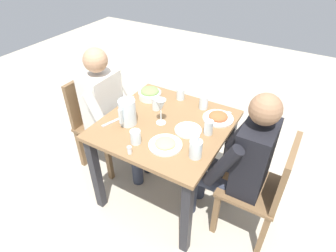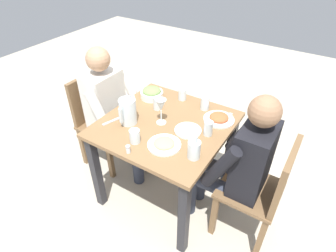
{
  "view_description": "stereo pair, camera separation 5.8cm",
  "coord_description": "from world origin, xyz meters",
  "px_view_note": "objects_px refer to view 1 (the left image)",
  "views": [
    {
      "loc": [
        1.4,
        0.84,
        1.92
      ],
      "look_at": [
        0.04,
        0.04,
        0.75
      ],
      "focal_mm": 29.85,
      "sensor_mm": 36.0,
      "label": 1
    },
    {
      "loc": [
        1.37,
        0.89,
        1.92
      ],
      "look_at": [
        0.04,
        0.04,
        0.75
      ],
      "focal_mm": 29.85,
      "sensor_mm": 36.0,
      "label": 2
    }
  ],
  "objects_px": {
    "salad_bowl": "(150,93)",
    "oil_carafe": "(196,150)",
    "water_glass_center": "(136,137)",
    "water_glass_by_pitcher": "(204,102)",
    "plate_rice_curry": "(218,117)",
    "salt_shaker": "(130,150)",
    "water_glass_far_right": "(181,94)",
    "chair_far": "(265,186)",
    "plate_fries": "(165,144)",
    "diner_far": "(239,160)",
    "plate_yoghurt": "(188,129)",
    "water_glass_near_right": "(156,103)",
    "water_glass_near_left": "(209,127)",
    "diner_near": "(111,111)",
    "dining_table": "(165,137)",
    "chair_near": "(96,118)",
    "water_pitcher": "(127,112)",
    "wine_glass": "(161,106)"
  },
  "relations": [
    {
      "from": "salad_bowl",
      "to": "oil_carafe",
      "type": "relative_size",
      "value": 1.12
    },
    {
      "from": "salad_bowl",
      "to": "oil_carafe",
      "type": "bearing_deg",
      "value": 54.39
    },
    {
      "from": "water_glass_center",
      "to": "water_glass_by_pitcher",
      "type": "bearing_deg",
      "value": 161.05
    },
    {
      "from": "plate_rice_curry",
      "to": "salt_shaker",
      "type": "relative_size",
      "value": 4.17
    },
    {
      "from": "plate_rice_curry",
      "to": "water_glass_far_right",
      "type": "relative_size",
      "value": 2.41
    },
    {
      "from": "chair_far",
      "to": "water_glass_center",
      "type": "height_order",
      "value": "chair_far"
    },
    {
      "from": "plate_fries",
      "to": "salt_shaker",
      "type": "height_order",
      "value": "salt_shaker"
    },
    {
      "from": "diner_far",
      "to": "plate_yoghurt",
      "type": "distance_m",
      "value": 0.4
    },
    {
      "from": "oil_carafe",
      "to": "water_glass_near_right",
      "type": "bearing_deg",
      "value": -123.96
    },
    {
      "from": "chair_far",
      "to": "salt_shaker",
      "type": "bearing_deg",
      "value": -62.61
    },
    {
      "from": "water_glass_near_left",
      "to": "oil_carafe",
      "type": "height_order",
      "value": "oil_carafe"
    },
    {
      "from": "plate_fries",
      "to": "water_glass_near_left",
      "type": "relative_size",
      "value": 2.1
    },
    {
      "from": "water_glass_far_right",
      "to": "water_glass_near_right",
      "type": "xyz_separation_m",
      "value": [
        0.23,
        -0.09,
        0.0
      ]
    },
    {
      "from": "water_glass_by_pitcher",
      "to": "plate_fries",
      "type": "bearing_deg",
      "value": -2.6
    },
    {
      "from": "water_glass_far_right",
      "to": "water_glass_near_left",
      "type": "relative_size",
      "value": 0.89
    },
    {
      "from": "chair_far",
      "to": "plate_fries",
      "type": "relative_size",
      "value": 3.88
    },
    {
      "from": "diner_near",
      "to": "salt_shaker",
      "type": "distance_m",
      "value": 0.71
    },
    {
      "from": "plate_rice_curry",
      "to": "water_glass_by_pitcher",
      "type": "xyz_separation_m",
      "value": [
        -0.08,
        -0.16,
        0.03
      ]
    },
    {
      "from": "chair_far",
      "to": "plate_yoghurt",
      "type": "xyz_separation_m",
      "value": [
        0.02,
        -0.58,
        0.27
      ]
    },
    {
      "from": "water_glass_by_pitcher",
      "to": "oil_carafe",
      "type": "relative_size",
      "value": 0.63
    },
    {
      "from": "water_glass_far_right",
      "to": "salt_shaker",
      "type": "xyz_separation_m",
      "value": [
        0.74,
        0.04,
        -0.02
      ]
    },
    {
      "from": "dining_table",
      "to": "plate_rice_curry",
      "type": "xyz_separation_m",
      "value": [
        -0.24,
        0.31,
        0.14
      ]
    },
    {
      "from": "chair_far",
      "to": "water_glass_near_right",
      "type": "xyz_separation_m",
      "value": [
        -0.11,
        -0.92,
        0.31
      ]
    },
    {
      "from": "salad_bowl",
      "to": "plate_yoghurt",
      "type": "height_order",
      "value": "salad_bowl"
    },
    {
      "from": "dining_table",
      "to": "water_glass_by_pitcher",
      "type": "bearing_deg",
      "value": 154.41
    },
    {
      "from": "chair_near",
      "to": "chair_far",
      "type": "xyz_separation_m",
      "value": [
        0.04,
        1.53,
        0.0
      ]
    },
    {
      "from": "dining_table",
      "to": "water_glass_by_pitcher",
      "type": "distance_m",
      "value": 0.4
    },
    {
      "from": "dining_table",
      "to": "chair_far",
      "type": "distance_m",
      "value": 0.78
    },
    {
      "from": "water_pitcher",
      "to": "water_glass_near_right",
      "type": "relative_size",
      "value": 1.87
    },
    {
      "from": "salt_shaker",
      "to": "plate_yoghurt",
      "type": "bearing_deg",
      "value": 151.52
    },
    {
      "from": "plate_yoghurt",
      "to": "water_glass_near_right",
      "type": "bearing_deg",
      "value": -110.51
    },
    {
      "from": "water_glass_near_right",
      "to": "water_glass_center",
      "type": "bearing_deg",
      "value": 13.76
    },
    {
      "from": "plate_yoghurt",
      "to": "water_glass_by_pitcher",
      "type": "bearing_deg",
      "value": -174.48
    },
    {
      "from": "water_glass_center",
      "to": "water_glass_near_left",
      "type": "bearing_deg",
      "value": 131.5
    },
    {
      "from": "water_glass_far_right",
      "to": "wine_glass",
      "type": "xyz_separation_m",
      "value": [
        0.37,
        0.04,
        0.09
      ]
    },
    {
      "from": "plate_fries",
      "to": "water_pitcher",
      "type": "bearing_deg",
      "value": -102.73
    },
    {
      "from": "salt_shaker",
      "to": "dining_table",
      "type": "bearing_deg",
      "value": 176.13
    },
    {
      "from": "dining_table",
      "to": "plate_rice_curry",
      "type": "relative_size",
      "value": 3.93
    },
    {
      "from": "chair_far",
      "to": "water_glass_near_right",
      "type": "relative_size",
      "value": 8.4
    },
    {
      "from": "water_glass_by_pitcher",
      "to": "water_pitcher",
      "type": "bearing_deg",
      "value": -39.93
    },
    {
      "from": "diner_far",
      "to": "water_pitcher",
      "type": "bearing_deg",
      "value": -79.01
    },
    {
      "from": "chair_near",
      "to": "water_pitcher",
      "type": "relative_size",
      "value": 4.5
    },
    {
      "from": "dining_table",
      "to": "water_glass_by_pitcher",
      "type": "xyz_separation_m",
      "value": [
        -0.32,
        0.15,
        0.18
      ]
    },
    {
      "from": "diner_near",
      "to": "plate_fries",
      "type": "height_order",
      "value": "diner_near"
    },
    {
      "from": "diner_far",
      "to": "salad_bowl",
      "type": "xyz_separation_m",
      "value": [
        -0.22,
        -0.85,
        0.15
      ]
    },
    {
      "from": "diner_far",
      "to": "water_glass_near_right",
      "type": "distance_m",
      "value": 0.74
    },
    {
      "from": "diner_near",
      "to": "wine_glass",
      "type": "height_order",
      "value": "diner_near"
    },
    {
      "from": "salad_bowl",
      "to": "wine_glass",
      "type": "distance_m",
      "value": 0.38
    },
    {
      "from": "water_pitcher",
      "to": "wine_glass",
      "type": "relative_size",
      "value": 0.97
    },
    {
      "from": "water_glass_near_left",
      "to": "wine_glass",
      "type": "xyz_separation_m",
      "value": [
        0.06,
        -0.34,
        0.09
      ]
    }
  ]
}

